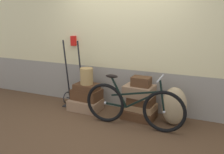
# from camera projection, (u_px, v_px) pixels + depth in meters

# --- Properties ---
(ground) EXTENTS (9.50, 5.20, 0.06)m
(ground) POSITION_uv_depth(u_px,v_px,m) (108.00, 124.00, 4.47)
(ground) COLOR #513823
(station_building) EXTENTS (7.50, 0.74, 2.59)m
(station_building) POSITION_uv_depth(u_px,v_px,m) (126.00, 45.00, 4.87)
(station_building) COLOR gray
(station_building) RESTS_ON ground
(suitcase_0) EXTENTS (0.63, 0.46, 0.21)m
(suitcase_0) POSITION_uv_depth(u_px,v_px,m) (86.00, 105.00, 5.00)
(suitcase_0) COLOR #937051
(suitcase_0) RESTS_ON ground
(suitcase_1) EXTENTS (0.59, 0.44, 0.21)m
(suitcase_1) POSITION_uv_depth(u_px,v_px,m) (87.00, 94.00, 4.99)
(suitcase_1) COLOR #4C2D19
(suitcase_1) RESTS_ON suitcase_0
(suitcase_2) EXTENTS (0.48, 0.36, 0.12)m
(suitcase_2) POSITION_uv_depth(u_px,v_px,m) (87.00, 87.00, 4.93)
(suitcase_2) COLOR #4C2D19
(suitcase_2) RESTS_ON suitcase_1
(suitcase_3) EXTENTS (0.61, 0.48, 0.17)m
(suitcase_3) POSITION_uv_depth(u_px,v_px,m) (139.00, 114.00, 4.61)
(suitcase_3) COLOR #4C2D19
(suitcase_3) RESTS_ON ground
(suitcase_4) EXTENTS (0.59, 0.44, 0.11)m
(suitcase_4) POSITION_uv_depth(u_px,v_px,m) (140.00, 107.00, 4.58)
(suitcase_4) COLOR #9E754C
(suitcase_4) RESTS_ON suitcase_3
(suitcase_5) EXTENTS (0.48, 0.37, 0.15)m
(suitcase_5) POSITION_uv_depth(u_px,v_px,m) (141.00, 100.00, 4.54)
(suitcase_5) COLOR #4C2D19
(suitcase_5) RESTS_ON suitcase_4
(suitcase_6) EXTENTS (0.55, 0.45, 0.20)m
(suitcase_6) POSITION_uv_depth(u_px,v_px,m) (139.00, 91.00, 4.50)
(suitcase_6) COLOR #937051
(suitcase_6) RESTS_ON suitcase_5
(suitcase_7) EXTENTS (0.34, 0.24, 0.17)m
(suitcase_7) POSITION_uv_depth(u_px,v_px,m) (141.00, 82.00, 4.43)
(suitcase_7) COLOR #4C2D19
(suitcase_7) RESTS_ON suitcase_6
(wicker_basket) EXTENTS (0.25, 0.25, 0.32)m
(wicker_basket) POSITION_uv_depth(u_px,v_px,m) (87.00, 76.00, 4.86)
(wicker_basket) COLOR #A8844C
(wicker_basket) RESTS_ON suitcase_2
(luggage_trolley) EXTENTS (0.42, 0.35, 1.38)m
(luggage_trolley) POSITION_uv_depth(u_px,v_px,m) (74.00, 90.00, 5.20)
(luggage_trolley) COLOR black
(luggage_trolley) RESTS_ON ground
(burlap_sack) EXTENTS (0.43, 0.36, 0.68)m
(burlap_sack) POSITION_uv_depth(u_px,v_px,m) (174.00, 106.00, 4.30)
(burlap_sack) COLOR tan
(burlap_sack) RESTS_ON ground
(bicycle) EXTENTS (1.76, 0.46, 0.92)m
(bicycle) POSITION_uv_depth(u_px,v_px,m) (133.00, 106.00, 4.20)
(bicycle) COLOR black
(bicycle) RESTS_ON ground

